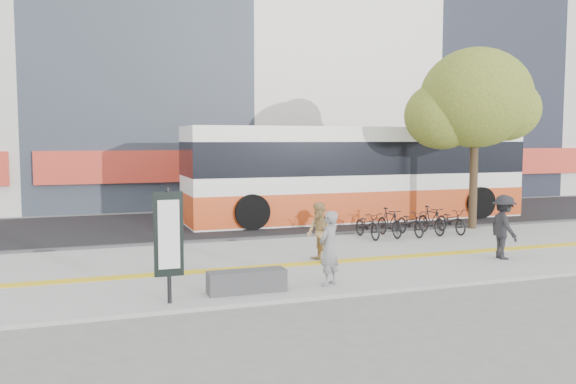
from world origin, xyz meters
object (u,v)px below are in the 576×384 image
object	(u,v)px
bus	(357,176)
pedestrian_dark	(504,227)
street_tree	(473,101)
bench	(247,281)
signboard	(169,236)
seated_woman	(329,248)
pedestrian_tan	(319,232)

from	to	relation	value
bus	pedestrian_dark	size ratio (longest dim) A/B	8.09
pedestrian_dark	bus	bearing A→B (deg)	9.71
street_tree	pedestrian_dark	size ratio (longest dim) A/B	3.78
bench	signboard	distance (m)	1.94
signboard	bus	distance (m)	13.33
seated_woman	street_tree	bearing A→B (deg)	-179.88
pedestrian_tan	pedestrian_dark	distance (m)	4.83
pedestrian_tan	pedestrian_dark	xyz separation A→B (m)	(4.67, -1.22, 0.08)
signboard	pedestrian_dark	distance (m)	8.94
bench	pedestrian_tan	distance (m)	3.48
pedestrian_tan	pedestrian_dark	world-z (taller)	pedestrian_dark
signboard	bus	size ratio (longest dim) A/B	0.16
signboard	pedestrian_tan	world-z (taller)	signboard
signboard	pedestrian_tan	xyz separation A→B (m)	(4.14, 2.63, -0.53)
signboard	street_tree	world-z (taller)	street_tree
bench	signboard	world-z (taller)	signboard
bench	street_tree	world-z (taller)	street_tree
pedestrian_dark	seated_woman	bearing A→B (deg)	111.31
street_tree	bus	xyz separation A→B (m)	(-2.59, 3.68, -2.76)
bus	pedestrian_dark	xyz separation A→B (m)	(0.02, -8.59, -0.84)
seated_woman	pedestrian_dark	world-z (taller)	pedestrian_dark
street_tree	bus	bearing A→B (deg)	125.11
street_tree	pedestrian_dark	xyz separation A→B (m)	(-2.57, -4.92, -3.60)
pedestrian_tan	bench	bearing A→B (deg)	-53.01
signboard	pedestrian_tan	size ratio (longest dim) A/B	1.45
seated_woman	pedestrian_tan	distance (m)	2.45
street_tree	seated_woman	size ratio (longest dim) A/B	3.96
bench	seated_woman	xyz separation A→B (m)	(1.80, -0.02, 0.57)
bench	bus	xyz separation A→B (m)	(7.19, 9.70, 1.45)
signboard	bus	bearing A→B (deg)	48.69
bench	pedestrian_dark	world-z (taller)	pedestrian_dark
pedestrian_dark	street_tree	bearing A→B (deg)	-17.99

